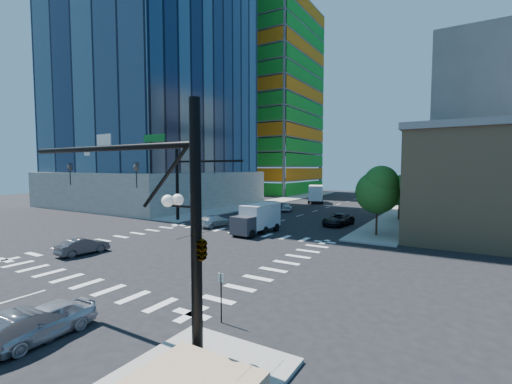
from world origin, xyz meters
The scene contains 20 objects.
ground centered at (0.00, 0.00, 0.00)m, with size 160.00×160.00×0.00m, color black.
road_markings centered at (0.00, 0.00, 0.01)m, with size 20.00×20.00×0.01m, color silver.
sidewalk_ne centered at (12.50, 40.00, 0.07)m, with size 5.00×60.00×0.15m, color gray.
sidewalk_nw centered at (-12.50, 40.00, 0.07)m, with size 5.00×60.00×0.15m, color gray.
office_tower centered at (-30.00, 25.00, 35.13)m, with size 30.00×30.00×71.00m.
construction_building centered at (-27.41, 61.93, 24.61)m, with size 25.16×34.50×70.60m.
bg_building_ne centered at (27.00, 55.00, 14.00)m, with size 24.00×30.00×28.00m, color slate.
signal_mast_se centered at (10.60, -11.50, 5.01)m, with size 10.51×2.48×9.00m.
signal_mast_nw centered at (-10.00, 11.50, 5.49)m, with size 10.20×0.40×9.00m.
tree_south centered at (12.63, 13.90, 4.69)m, with size 4.16×4.16×6.82m.
tree_north centered at (12.93, 25.90, 3.99)m, with size 3.54×3.52×5.78m.
no_parking_sign centered at (10.70, -9.00, 1.38)m, with size 0.30×0.06×2.20m.
car_nb_near centered at (5.48, -13.67, 0.67)m, with size 1.57×3.91×1.33m, color #B9BAC2.
car_nb_right centered at (5.46, -15.06, 0.67)m, with size 1.42×4.07×1.34m, color #535459.
car_nb_far centered at (7.28, 18.43, 0.69)m, with size 2.30×4.99×1.39m, color black.
car_sb_near centered at (-4.76, 10.42, 0.66)m, with size 1.85×4.56×1.32m, color white.
car_sb_mid centered at (-3.71, 27.34, 0.68)m, with size 1.60×3.97×1.35m, color silver.
car_sb_cross centered at (-5.76, -4.97, 0.63)m, with size 1.34×3.85×1.27m, color #424146.
box_truck_near centered at (1.55, 9.11, 1.30)m, with size 2.72×5.75×2.95m.
box_truck_far centered at (-4.64, 42.30, 1.51)m, with size 4.78×7.04×3.40m.
Camera 1 is at (19.42, -20.63, 6.73)m, focal length 24.00 mm.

